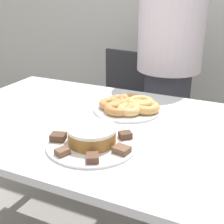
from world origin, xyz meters
The scene contains 21 objects.
table centered at (0.00, 0.00, 0.68)m, with size 1.49×0.92×0.77m.
person_standing centered at (0.05, 0.81, 0.87)m, with size 0.40×0.40×1.67m.
office_chair_left centered at (-0.33, 0.90, 0.40)m, with size 0.50×0.50×0.86m.
plate_cake centered at (0.05, -0.19, 0.78)m, with size 0.34×0.34×0.01m.
plate_donuts centered at (0.04, 0.18, 0.78)m, with size 0.32×0.32×0.01m.
frosted_cake centered at (0.05, -0.19, 0.81)m, with size 0.18×0.18×0.06m.
lamington_0 centered at (0.18, -0.22, 0.79)m, with size 0.06×0.05×0.02m.
lamington_1 centered at (0.15, -0.11, 0.79)m, with size 0.06×0.06×0.02m.
lamington_2 centered at (0.04, -0.07, 0.79)m, with size 0.04×0.05×0.03m.
lamington_3 centered at (-0.05, -0.12, 0.79)m, with size 0.07×0.06×0.02m.
lamington_4 centered at (-0.07, -0.23, 0.79)m, with size 0.06×0.06×0.03m.
lamington_5 centered at (0.00, -0.31, 0.79)m, with size 0.05×0.06×0.02m.
lamington_6 centered at (0.11, -0.31, 0.79)m, with size 0.06×0.06×0.02m.
donut_0 centered at (0.04, 0.18, 0.80)m, with size 0.11×0.11×0.03m.
donut_1 centered at (-0.02, 0.21, 0.80)m, with size 0.11×0.11×0.03m.
donut_2 centered at (-0.04, 0.15, 0.80)m, with size 0.11×0.11×0.04m.
donut_3 centered at (0.02, 0.11, 0.80)m, with size 0.13×0.13×0.04m.
donut_4 centered at (0.07, 0.12, 0.80)m, with size 0.11×0.11×0.04m.
donut_5 centered at (0.13, 0.18, 0.80)m, with size 0.13×0.13×0.04m.
donut_6 centered at (0.08, 0.23, 0.80)m, with size 0.13×0.13×0.04m.
donut_7 centered at (0.02, 0.26, 0.80)m, with size 0.12×0.12×0.03m.
Camera 1 is at (0.54, -1.08, 1.31)m, focal length 50.00 mm.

